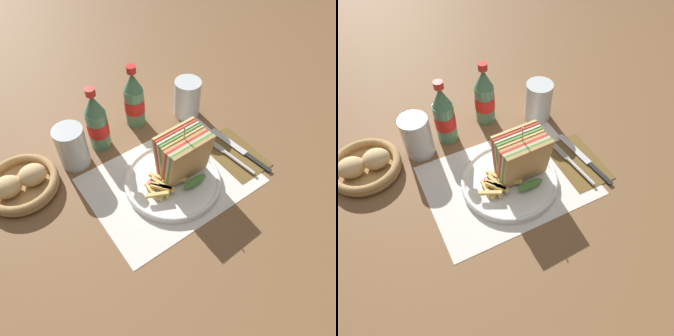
% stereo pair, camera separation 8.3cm
% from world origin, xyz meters
% --- Properties ---
extents(ground_plane, '(4.00, 4.00, 0.00)m').
position_xyz_m(ground_plane, '(0.00, 0.00, 0.00)').
color(ground_plane, brown).
extents(placemat, '(0.42, 0.31, 0.00)m').
position_xyz_m(placemat, '(-0.01, 0.04, 0.00)').
color(placemat, silver).
rests_on(placemat, ground_plane).
extents(plate_main, '(0.25, 0.25, 0.02)m').
position_xyz_m(plate_main, '(-0.02, 0.03, 0.01)').
color(plate_main, white).
rests_on(plate_main, ground_plane).
extents(club_sandwich, '(0.13, 0.11, 0.17)m').
position_xyz_m(club_sandwich, '(0.02, 0.03, 0.08)').
color(club_sandwich, tan).
rests_on(club_sandwich, plate_main).
extents(fries_pile, '(0.12, 0.09, 0.02)m').
position_xyz_m(fries_pile, '(-0.05, 0.01, 0.03)').
color(fries_pile, '#E5C166').
rests_on(fries_pile, plate_main).
extents(ketchup_blob, '(0.03, 0.03, 0.01)m').
position_xyz_m(ketchup_blob, '(-0.07, 0.04, 0.03)').
color(ketchup_blob, maroon).
rests_on(ketchup_blob, plate_main).
extents(napkin, '(0.12, 0.18, 0.00)m').
position_xyz_m(napkin, '(0.18, 0.01, 0.00)').
color(napkin, brown).
rests_on(napkin, ground_plane).
extents(fork, '(0.03, 0.18, 0.01)m').
position_xyz_m(fork, '(0.17, -0.01, 0.01)').
color(fork, silver).
rests_on(fork, napkin).
extents(knife, '(0.04, 0.21, 0.00)m').
position_xyz_m(knife, '(0.21, 0.01, 0.01)').
color(knife, black).
rests_on(knife, napkin).
extents(coke_bottle_near, '(0.06, 0.06, 0.19)m').
position_xyz_m(coke_bottle_near, '(-0.10, 0.26, 0.08)').
color(coke_bottle_near, '#4C7F5B').
rests_on(coke_bottle_near, ground_plane).
extents(coke_bottle_far, '(0.06, 0.06, 0.19)m').
position_xyz_m(coke_bottle_far, '(0.03, 0.28, 0.08)').
color(coke_bottle_far, '#4C7F5B').
rests_on(coke_bottle_far, ground_plane).
extents(glass_near, '(0.08, 0.08, 0.12)m').
position_xyz_m(glass_near, '(0.18, 0.22, 0.05)').
color(glass_near, silver).
rests_on(glass_near, ground_plane).
extents(glass_far, '(0.08, 0.08, 0.12)m').
position_xyz_m(glass_far, '(-0.19, 0.24, 0.05)').
color(glass_far, silver).
rests_on(glass_far, ground_plane).
extents(bread_basket, '(0.19, 0.19, 0.06)m').
position_xyz_m(bread_basket, '(-0.34, 0.23, 0.02)').
color(bread_basket, '#AD8451').
rests_on(bread_basket, ground_plane).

